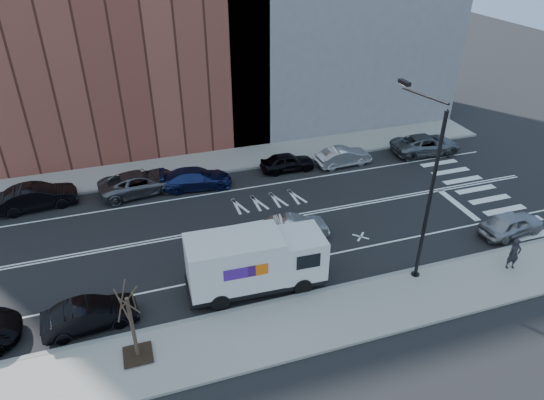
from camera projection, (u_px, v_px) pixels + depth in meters
ground at (246, 225)px, 29.13m from camera, size 120.00×120.00×0.00m
sidewalk_near at (298, 326)px, 21.91m from camera, size 44.00×3.60×0.15m
sidewalk_far at (214, 162)px, 36.28m from camera, size 44.00×3.60×0.15m
curb_near at (284, 299)px, 23.37m from camera, size 44.00×0.25×0.17m
curb_far at (220, 172)px, 34.81m from camera, size 44.00×0.25×0.17m
crosswalk at (469, 185)px, 33.42m from camera, size 3.00×14.00×0.01m
road_markings at (246, 225)px, 29.13m from camera, size 40.00×8.60×0.01m
streetlight at (425, 186)px, 22.77m from camera, size 0.44×4.02×9.34m
street_tree at (134, 334)px, 19.65m from camera, size 1.20×1.20×3.75m
fedex_van at (255, 261)px, 23.44m from camera, size 6.90×2.65×3.11m
far_parked_b at (37, 197)px, 30.46m from camera, size 4.86×2.09×1.56m
far_parked_c at (140, 183)px, 32.13m from camera, size 5.60×3.15×1.48m
far_parked_d at (196, 178)px, 32.74m from camera, size 4.96×2.47×1.38m
far_parked_e at (287, 162)px, 34.95m from camera, size 3.93×1.66×1.33m
far_parked_f at (343, 157)px, 35.70m from camera, size 4.20×1.66×1.36m
far_parked_g at (426, 144)px, 37.42m from camera, size 5.47×2.82×1.48m
driving_sedan at (293, 228)px, 27.63m from camera, size 4.13×1.69×1.33m
near_parked_rear_a at (90, 315)px, 21.64m from camera, size 4.20×1.76×1.35m
near_parked_front at (512, 224)px, 27.96m from camera, size 4.18×2.02×1.38m
pedestrian at (514, 254)px, 24.93m from camera, size 0.72×0.55×1.75m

